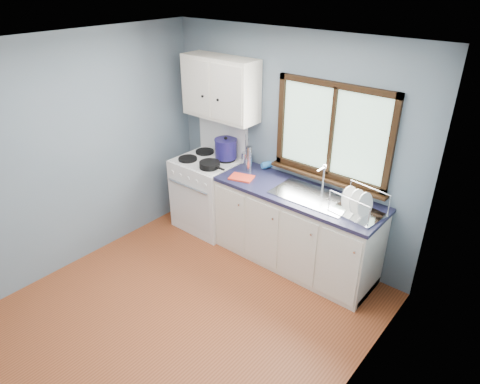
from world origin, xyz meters
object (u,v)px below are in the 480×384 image
Objects in this scene: base_cabinets at (295,232)px; sink at (312,202)px; gas_range at (209,191)px; dish_rack at (357,207)px; utensil_crock at (246,158)px; skillet at (210,164)px; thermos at (249,159)px; stockpot at (226,148)px.

sink is at bearing -0.13° from base_cabinets.
gas_range reaches higher than dish_rack.
dish_rack is at bearing -8.34° from utensil_crock.
sink is 2.29× the size of utensil_crock.
gas_range is 0.55m from skillet.
sink is 1.09m from utensil_crock.
utensil_crock is 0.22m from thermos.
utensil_crock is (-1.06, 0.21, 0.14)m from sink.
gas_range reaches higher than sink.
utensil_crock is at bearing 168.61° from sink.
stockpot is 0.41m from thermos.
gas_range is at bearing -139.71° from stockpot.
stockpot is at bearing 174.32° from sink.
stockpot reaches higher than dish_rack.
gas_range reaches higher than skillet.
gas_range is at bearing -171.10° from dish_rack.
gas_range is 3.58× the size of skillet.
base_cabinets is 1.32m from stockpot.
skillet is 0.47m from thermos.
sink is at bearing -5.68° from stockpot.
utensil_crock is at bearing 28.34° from gas_range.
base_cabinets is at bearing 0.82° from gas_range.
skillet is (-1.11, -0.18, 0.57)m from base_cabinets.
stockpot reaches higher than base_cabinets.
dish_rack is (0.68, -0.02, 0.57)m from base_cabinets.
utensil_crock is (0.43, 0.23, 0.50)m from gas_range.
sink reaches higher than skillet.
utensil_crock reaches higher than thermos.
sink reaches higher than dish_rack.
thermos reaches higher than dish_rack.
gas_range is 3.71× the size of utensil_crock.
stockpot is at bearing -161.95° from utensil_crock.
skillet is (0.20, -0.16, 0.49)m from gas_range.
gas_range is at bearing 145.09° from skillet.
sink reaches higher than base_cabinets.
gas_range reaches higher than utensil_crock.
dish_rack is (1.79, 0.16, -0.00)m from skillet.
sink is at bearing -172.93° from dish_rack.
stockpot is 0.66× the size of dish_rack.
gas_range is 0.83m from thermos.
stockpot is (-1.31, 0.13, 0.22)m from sink.
base_cabinets is 1.26m from skillet.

